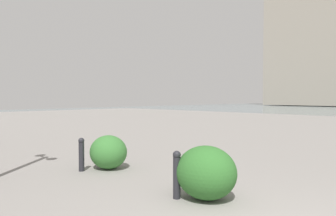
# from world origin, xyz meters

# --- Properties ---
(building_annex) EXTENTS (14.84, 15.60, 39.09)m
(building_annex) POSITION_xyz_m (24.25, -66.92, 18.51)
(building_annex) COLOR #9E9384
(building_annex) RESTS_ON ground
(bollard_near) EXTENTS (0.13, 0.13, 0.77)m
(bollard_near) POSITION_xyz_m (2.23, -0.68, 0.40)
(bollard_near) COLOR #232328
(bollard_near) RESTS_ON ground
(bollard_mid) EXTENTS (0.13, 0.13, 0.73)m
(bollard_mid) POSITION_xyz_m (4.98, -0.56, 0.38)
(bollard_mid) COLOR #232328
(bollard_mid) RESTS_ON ground
(shrub_low) EXTENTS (0.89, 0.80, 0.76)m
(shrub_low) POSITION_xyz_m (4.75, -1.11, 0.38)
(shrub_low) COLOR #387533
(shrub_low) RESTS_ON ground
(shrub_round) EXTENTS (1.00, 0.90, 0.85)m
(shrub_round) POSITION_xyz_m (1.88, -0.98, 0.43)
(shrub_round) COLOR #2D6628
(shrub_round) RESTS_ON ground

